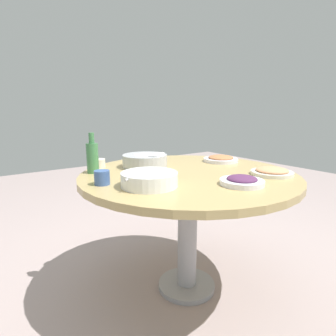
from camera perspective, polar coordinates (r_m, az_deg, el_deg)
ground at (r=1.86m, az=3.82°, el=-23.15°), size 8.00×8.00×0.00m
round_dining_table at (r=1.59m, az=4.13°, el=-4.54°), size 1.20×1.20×0.72m
rice_bowl at (r=1.72m, az=-4.75°, el=1.55°), size 0.27×0.27×0.08m
soup_bowl at (r=1.28m, az=-3.83°, el=-2.40°), size 0.26×0.28×0.07m
dish_eggplant at (r=1.35m, az=14.92°, el=-2.57°), size 0.21×0.21×0.04m
dish_tofu_braise at (r=1.92m, az=10.76°, el=1.85°), size 0.23×0.23×0.04m
dish_shrimp at (r=1.61m, az=20.54°, el=-0.68°), size 0.23×0.23×0.04m
green_bottle at (r=1.60m, az=-15.23°, el=2.22°), size 0.07×0.07×0.22m
tea_cup_near at (r=1.34m, az=-13.38°, el=-1.93°), size 0.07×0.07×0.07m
tea_cup_far at (r=1.74m, az=-14.00°, el=0.94°), size 0.08×0.08×0.05m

